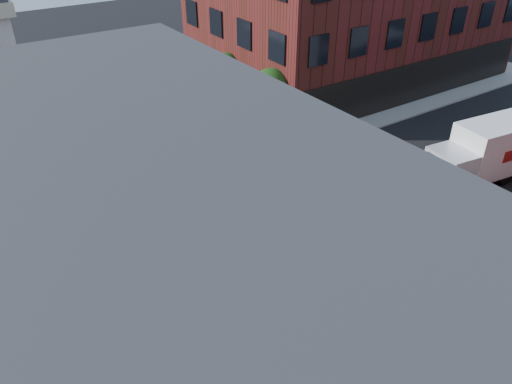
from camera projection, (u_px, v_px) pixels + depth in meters
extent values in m
plane|color=black|center=(264.00, 238.00, 25.36)|extent=(120.00, 120.00, 0.00)
cube|color=gray|center=(316.00, 59.00, 49.96)|extent=(30.00, 30.00, 0.15)
cube|color=#421710|center=(354.00, 7.00, 43.05)|extent=(25.00, 16.00, 12.00)
cylinder|color=black|center=(270.00, 120.00, 35.43)|extent=(0.18, 0.18, 1.47)
cylinder|color=black|center=(270.00, 111.00, 35.04)|extent=(0.12, 0.12, 1.47)
sphere|color=#16370F|center=(271.00, 88.00, 34.14)|extent=(2.69, 2.69, 2.69)
sphere|color=#16370F|center=(274.00, 95.00, 34.48)|extent=(1.85, 1.85, 1.85)
cylinder|color=black|center=(227.00, 95.00, 39.67)|extent=(0.18, 0.18, 1.33)
cylinder|color=black|center=(226.00, 87.00, 39.32)|extent=(0.12, 0.12, 1.33)
sphere|color=#16370F|center=(226.00, 69.00, 38.51)|extent=(2.43, 2.43, 2.43)
sphere|color=#16370F|center=(229.00, 75.00, 38.82)|extent=(1.67, 1.67, 1.67)
cylinder|color=black|center=(212.00, 359.00, 16.15)|extent=(0.12, 0.12, 4.60)
cube|color=#053819|center=(225.00, 334.00, 15.96)|extent=(1.10, 0.03, 0.22)
cube|color=#053819|center=(202.00, 325.00, 15.95)|extent=(0.03, 1.10, 0.22)
imported|color=black|center=(218.00, 318.00, 15.53)|extent=(0.22, 0.18, 1.10)
imported|color=black|center=(201.00, 319.00, 15.49)|extent=(0.18, 0.22, 1.10)
cube|color=white|center=(500.00, 145.00, 29.55)|extent=(6.03, 3.21, 3.07)
cube|color=maroon|center=(483.00, 137.00, 30.51)|extent=(2.17, 0.33, 0.69)
cube|color=silver|center=(450.00, 167.00, 28.43)|extent=(2.28, 2.62, 1.98)
cube|color=black|center=(439.00, 165.00, 27.89)|extent=(0.35, 1.88, 0.89)
cube|color=black|center=(479.00, 173.00, 29.95)|extent=(7.99, 2.03, 0.25)
cylinder|color=black|center=(460.00, 191.00, 28.20)|extent=(1.03, 0.47, 0.99)
cylinder|color=black|center=(434.00, 174.00, 29.77)|extent=(1.03, 0.47, 0.99)
cylinder|color=black|center=(505.00, 177.00, 29.54)|extent=(1.03, 0.47, 0.99)
cylinder|color=black|center=(477.00, 162.00, 31.11)|extent=(1.03, 0.47, 0.99)
cylinder|color=black|center=(504.00, 154.00, 32.01)|extent=(1.03, 0.47, 0.99)
cube|color=red|center=(254.00, 322.00, 20.51)|extent=(0.44, 0.44, 0.04)
cone|color=red|center=(254.00, 317.00, 20.34)|extent=(0.42, 0.42, 0.69)
cylinder|color=white|center=(254.00, 315.00, 20.29)|extent=(0.26, 0.26, 0.08)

